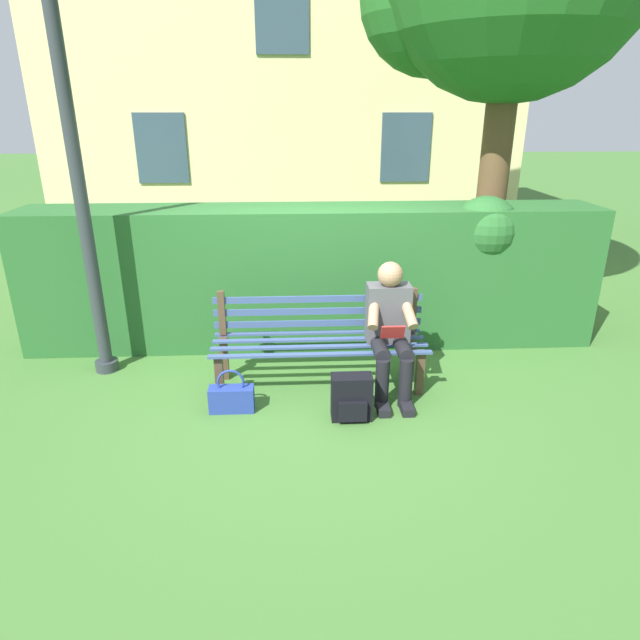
# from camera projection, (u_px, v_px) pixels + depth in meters

# --- Properties ---
(ground) EXTENTS (60.00, 60.00, 0.00)m
(ground) POSITION_uv_depth(u_px,v_px,m) (319.00, 386.00, 4.99)
(ground) COLOR #3D6B2D
(park_bench) EXTENTS (1.92, 0.55, 0.85)m
(park_bench) POSITION_uv_depth(u_px,v_px,m) (319.00, 338.00, 4.91)
(park_bench) COLOR #4C3828
(park_bench) RESTS_ON ground
(person_seated) EXTENTS (0.44, 0.73, 1.17)m
(person_seated) POSITION_uv_depth(u_px,v_px,m) (390.00, 326.00, 4.70)
(person_seated) COLOR #4C4C51
(person_seated) RESTS_ON ground
(hedge_backdrop) EXTENTS (5.94, 0.82, 1.57)m
(hedge_backdrop) POSITION_uv_depth(u_px,v_px,m) (315.00, 273.00, 5.74)
(hedge_backdrop) COLOR #265B28
(hedge_backdrop) RESTS_ON ground
(building_facade) EXTENTS (8.79, 3.31, 6.23)m
(building_facade) POSITION_uv_depth(u_px,v_px,m) (284.00, 71.00, 10.77)
(building_facade) COLOR beige
(building_facade) RESTS_ON ground
(backpack) EXTENTS (0.33, 0.24, 0.38)m
(backpack) POSITION_uv_depth(u_px,v_px,m) (352.00, 398.00, 4.40)
(backpack) COLOR black
(backpack) RESTS_ON ground
(handbag) EXTENTS (0.37, 0.14, 0.38)m
(handbag) POSITION_uv_depth(u_px,v_px,m) (232.00, 398.00, 4.53)
(handbag) COLOR navy
(handbag) RESTS_ON ground
(lamp_post) EXTENTS (0.27, 0.27, 3.48)m
(lamp_post) POSITION_uv_depth(u_px,v_px,m) (75.00, 160.00, 4.58)
(lamp_post) COLOR #2D3338
(lamp_post) RESTS_ON ground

